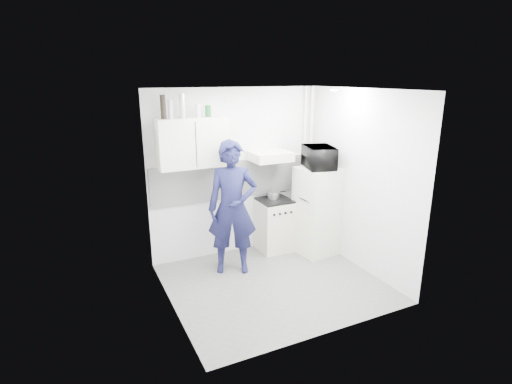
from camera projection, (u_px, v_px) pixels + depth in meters
name	position (u px, v px, depth m)	size (l,w,h in m)	color
floor	(273.00, 283.00, 5.52)	(2.80, 2.80, 0.00)	slate
ceiling	(276.00, 89.00, 4.80)	(2.80, 2.80, 0.00)	white
wall_back	(237.00, 173.00, 6.24)	(2.80, 2.80, 0.00)	silver
wall_left	(167.00, 208.00, 4.58)	(2.60, 2.60, 0.00)	silver
wall_right	(360.00, 181.00, 5.74)	(2.60, 2.60, 0.00)	silver
person	(233.00, 208.00, 5.63)	(0.70, 0.46, 1.93)	#15163A
stove	(274.00, 225.00, 6.50)	(0.52, 0.52, 0.83)	silver
fridge	(317.00, 211.00, 6.32)	(0.58, 0.58, 1.40)	white
stove_top	(275.00, 200.00, 6.38)	(0.50, 0.50, 0.03)	black
saucepan	(274.00, 195.00, 6.42)	(0.20, 0.20, 0.11)	silver
microwave	(319.00, 157.00, 6.08)	(0.41, 0.60, 0.33)	black
bottle_a	(163.00, 107.00, 5.32)	(0.07, 0.07, 0.32)	black
bottle_b	(170.00, 109.00, 5.37)	(0.07, 0.07, 0.25)	#B2B7BC
bottle_c	(182.00, 106.00, 5.43)	(0.08, 0.08, 0.33)	silver
canister_a	(198.00, 111.00, 5.54)	(0.07, 0.07, 0.19)	#B2B7BC
canister_b	(208.00, 111.00, 5.61)	(0.09, 0.09, 0.16)	#144C1E
upper_cabinet	(192.00, 143.00, 5.62)	(1.00, 0.35, 0.70)	white
range_hood	(270.00, 156.00, 6.14)	(0.60, 0.50, 0.14)	silver
backsplash	(237.00, 179.00, 6.26)	(2.74, 0.03, 0.60)	white
pipe_a	(310.00, 166.00, 6.71)	(0.05, 0.05, 2.60)	silver
pipe_b	(304.00, 167.00, 6.66)	(0.04, 0.04, 2.60)	silver
ceiling_spot_fixture	(334.00, 90.00, 5.39)	(0.10, 0.10, 0.02)	white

